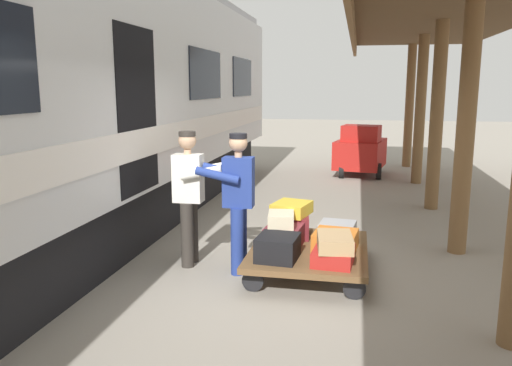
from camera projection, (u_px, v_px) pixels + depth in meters
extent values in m
plane|color=gray|center=(290.00, 275.00, 6.16)|extent=(60.00, 60.00, 0.00)
cylinder|color=brown|center=(409.00, 106.00, 14.24)|extent=(0.24, 0.24, 3.40)
cylinder|color=brown|center=(420.00, 111.00, 11.72)|extent=(0.24, 0.24, 3.40)
cylinder|color=brown|center=(437.00, 117.00, 9.21)|extent=(0.24, 0.24, 3.40)
cylinder|color=brown|center=(466.00, 128.00, 6.69)|extent=(0.24, 0.24, 3.40)
cube|color=silver|center=(24.00, 78.00, 6.38)|extent=(3.00, 16.34, 2.90)
cube|color=black|center=(37.00, 224.00, 6.73)|extent=(2.55, 15.52, 0.90)
cube|color=silver|center=(140.00, 144.00, 6.24)|extent=(0.03, 16.01, 0.36)
cube|color=black|center=(243.00, 77.00, 11.58)|extent=(0.02, 1.80, 0.84)
cube|color=black|center=(206.00, 74.00, 8.82)|extent=(0.02, 1.80, 0.84)
cube|color=black|center=(134.00, 111.00, 6.17)|extent=(0.12, 1.10, 2.00)
cube|color=brown|center=(309.00, 251.00, 6.19)|extent=(1.39, 1.75, 0.07)
cylinder|color=black|center=(354.00, 288.00, 5.44)|extent=(0.24, 0.05, 0.24)
cylinder|color=black|center=(253.00, 281.00, 5.65)|extent=(0.24, 0.05, 0.24)
cylinder|color=black|center=(355.00, 248.00, 6.79)|extent=(0.24, 0.05, 0.24)
cylinder|color=black|center=(273.00, 243.00, 7.00)|extent=(0.24, 0.05, 0.24)
cube|color=#CC6B23|center=(335.00, 241.00, 6.10)|extent=(0.55, 0.57, 0.22)
cube|color=maroon|center=(289.00, 225.00, 6.68)|extent=(0.57, 0.61, 0.28)
cube|color=black|center=(278.00, 248.00, 5.75)|extent=(0.48, 0.52, 0.27)
cube|color=#9EA0A5|center=(337.00, 231.00, 6.57)|extent=(0.50, 0.52, 0.20)
cube|color=maroon|center=(284.00, 236.00, 6.22)|extent=(0.46, 0.51, 0.26)
cube|color=#AD231E|center=(333.00, 256.00, 5.64)|extent=(0.48, 0.58, 0.16)
cube|color=beige|center=(281.00, 220.00, 6.17)|extent=(0.36, 0.46, 0.17)
cube|color=gold|center=(292.00, 209.00, 6.63)|extent=(0.53, 0.59, 0.16)
cube|color=tan|center=(335.00, 242.00, 5.62)|extent=(0.44, 0.60, 0.16)
cylinder|color=navy|center=(241.00, 237.00, 6.31)|extent=(0.16, 0.16, 0.82)
cylinder|color=navy|center=(237.00, 241.00, 6.12)|extent=(0.16, 0.16, 0.82)
cube|color=navy|center=(239.00, 182.00, 6.08)|extent=(0.37, 0.23, 0.60)
cylinder|color=tan|center=(238.00, 155.00, 6.02)|extent=(0.09, 0.09, 0.06)
sphere|color=tan|center=(238.00, 143.00, 5.99)|extent=(0.22, 0.22, 0.22)
cylinder|color=black|center=(238.00, 136.00, 5.98)|extent=(0.21, 0.21, 0.06)
cylinder|color=navy|center=(224.00, 171.00, 6.25)|extent=(0.53, 0.12, 0.21)
cylinder|color=navy|center=(217.00, 176.00, 5.94)|extent=(0.53, 0.12, 0.21)
cylinder|color=#332D28|center=(187.00, 235.00, 6.37)|extent=(0.16, 0.16, 0.82)
cylinder|color=#332D28|center=(192.00, 231.00, 6.57)|extent=(0.16, 0.16, 0.82)
cube|color=silver|center=(188.00, 178.00, 6.34)|extent=(0.36, 0.23, 0.60)
cylinder|color=tan|center=(188.00, 152.00, 6.28)|extent=(0.09, 0.09, 0.06)
sphere|color=tan|center=(187.00, 141.00, 6.25)|extent=(0.22, 0.22, 0.22)
cylinder|color=#332D28|center=(187.00, 134.00, 6.24)|extent=(0.21, 0.21, 0.06)
cylinder|color=silver|center=(201.00, 173.00, 6.13)|extent=(0.53, 0.11, 0.21)
cylinder|color=silver|center=(209.00, 169.00, 6.44)|extent=(0.53, 0.11, 0.21)
cube|color=#B21E19|center=(360.00, 154.00, 13.08)|extent=(1.39, 1.87, 0.70)
cube|color=#B21E19|center=(361.00, 135.00, 12.65)|extent=(1.01, 0.85, 0.50)
cylinder|color=black|center=(379.00, 171.00, 12.48)|extent=(0.12, 0.40, 0.40)
cylinder|color=black|center=(341.00, 170.00, 12.66)|extent=(0.12, 0.40, 0.40)
cylinder|color=black|center=(377.00, 164.00, 13.64)|extent=(0.12, 0.40, 0.40)
cylinder|color=black|center=(343.00, 163.00, 13.81)|extent=(0.12, 0.40, 0.40)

